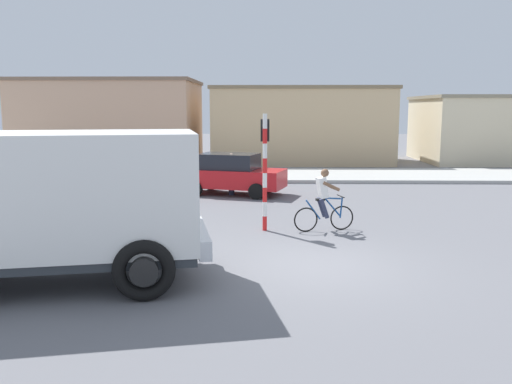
{
  "coord_description": "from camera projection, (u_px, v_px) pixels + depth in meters",
  "views": [
    {
      "loc": [
        -0.94,
        -11.23,
        3.34
      ],
      "look_at": [
        -1.22,
        2.5,
        1.2
      ],
      "focal_mm": 37.77,
      "sensor_mm": 36.0,
      "label": 1
    }
  ],
  "objects": [
    {
      "name": "ground_plane",
      "position": [
        310.0,
        265.0,
        11.59
      ],
      "size": [
        120.0,
        120.0,
        0.0
      ],
      "primitive_type": "plane",
      "color": "slate"
    },
    {
      "name": "sidewalk_far",
      "position": [
        286.0,
        175.0,
        26.55
      ],
      "size": [
        80.0,
        5.0,
        0.16
      ],
      "primitive_type": "cube",
      "color": "#ADADA8",
      "rests_on": "ground"
    },
    {
      "name": "truck_foreground",
      "position": [
        58.0,
        198.0,
        10.13
      ],
      "size": [
        5.8,
        3.62,
        2.9
      ],
      "color": "white",
      "rests_on": "ground"
    },
    {
      "name": "cyclist",
      "position": [
        324.0,
        200.0,
        14.68
      ],
      "size": [
        1.68,
        0.61,
        1.72
      ],
      "color": "black",
      "rests_on": "ground"
    },
    {
      "name": "traffic_light_pole",
      "position": [
        265.0,
        156.0,
        14.64
      ],
      "size": [
        0.24,
        0.43,
        3.2
      ],
      "color": "red",
      "rests_on": "ground"
    },
    {
      "name": "car_red_near",
      "position": [
        232.0,
        174.0,
        20.98
      ],
      "size": [
        4.31,
        2.73,
        1.6
      ],
      "color": "red",
      "rests_on": "ground"
    },
    {
      "name": "pedestrian_near_kerb",
      "position": [
        231.0,
        173.0,
        20.85
      ],
      "size": [
        0.34,
        0.22,
        1.62
      ],
      "color": "#2D334C",
      "rests_on": "ground"
    },
    {
      "name": "building_corner_left",
      "position": [
        113.0,
        121.0,
        33.63
      ],
      "size": [
        10.59,
        7.43,
        5.07
      ],
      "color": "tan",
      "rests_on": "ground"
    },
    {
      "name": "building_mid_block",
      "position": [
        301.0,
        125.0,
        33.69
      ],
      "size": [
        10.92,
        6.65,
        4.63
      ],
      "color": "#D1B284",
      "rests_on": "ground"
    },
    {
      "name": "building_corner_right",
      "position": [
        510.0,
        129.0,
        33.96
      ],
      "size": [
        11.22,
        7.53,
        4.12
      ],
      "color": "beige",
      "rests_on": "ground"
    }
  ]
}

